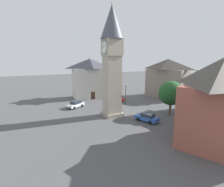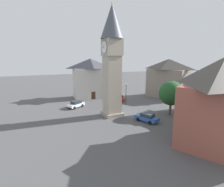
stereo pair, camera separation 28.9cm
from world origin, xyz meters
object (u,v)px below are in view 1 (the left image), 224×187
tree (171,93)px  car_red_corner (118,98)px  lamp_post (126,91)px  car_blue_kerb (76,104)px  building_shop_left (167,78)px  car_silver_kerb (147,117)px  pedestrian (114,100)px  building_hall_far (221,100)px  clock_tower (112,52)px  building_terrace_right (223,85)px  building_corner_back (90,78)px

tree → car_red_corner: bearing=11.7°
tree → lamp_post: 11.33m
car_blue_kerb → tree: 20.58m
car_blue_kerb → lamp_post: (-2.93, -11.39, 2.67)m
car_red_corner → building_shop_left: size_ratio=0.33×
car_blue_kerb → car_silver_kerb: (-14.67, -8.55, 0.00)m
pedestrian → building_hall_far: size_ratio=0.12×
clock_tower → lamp_post: size_ratio=3.99×
car_red_corner → building_terrace_right: 23.68m
car_red_corner → building_shop_left: (-2.35, -14.65, 4.74)m
building_terrace_right → building_hall_far: size_ratio=0.90×
tree → building_terrace_right: bearing=-110.3°
building_shop_left → tree: bearing=138.4°
lamp_post → building_terrace_right: bearing=-136.5°
building_shop_left → building_terrace_right: size_ratio=1.02×
lamp_post → clock_tower: bearing=131.1°
tree → building_shop_left: size_ratio=0.53×
car_silver_kerb → car_red_corner: (16.33, -3.32, 0.00)m
car_silver_kerb → car_red_corner: 16.67m
car_blue_kerb → building_terrace_right: building_terrace_right is taller
building_terrace_right → lamp_post: 20.02m
car_blue_kerb → car_silver_kerb: size_ratio=0.99×
tree → building_hall_far: 12.04m
pedestrian → building_hall_far: (-24.11, -2.66, 4.66)m
clock_tower → building_corner_back: 18.92m
building_shop_left → building_corner_back: building_corner_back is taller
clock_tower → building_shop_left: (8.04, -21.79, -6.47)m
pedestrian → building_corner_back: 11.20m
building_shop_left → building_hall_far: building_hall_far is taller
car_silver_kerb → building_terrace_right: building_terrace_right is taller
car_red_corner → building_terrace_right: size_ratio=0.34×
pedestrian → lamp_post: 3.78m
building_corner_back → building_hall_far: size_ratio=0.79×
car_blue_kerb → lamp_post: 12.06m
car_red_corner → tree: (-15.28, -3.15, 3.54)m
clock_tower → building_corner_back: bearing=-7.0°
building_hall_far → car_silver_kerb: bearing=17.4°
car_red_corner → car_silver_kerb: bearing=168.5°
car_blue_kerb → car_silver_kerb: bearing=-149.8°
pedestrian → tree: size_ratio=0.25×
clock_tower → building_shop_left: bearing=-69.7°
car_silver_kerb → building_shop_left: size_ratio=0.35×
tree → lamp_post: tree is taller
car_silver_kerb → building_corner_back: bearing=4.0°
clock_tower → building_shop_left: 24.11m
clock_tower → building_terrace_right: (-8.61, -20.36, -6.25)m
tree → building_hall_far: bearing=164.6°
tree → building_corner_back: bearing=19.8°
pedestrian → tree: (-12.58, -5.84, 3.29)m
car_blue_kerb → building_shop_left: size_ratio=0.35×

